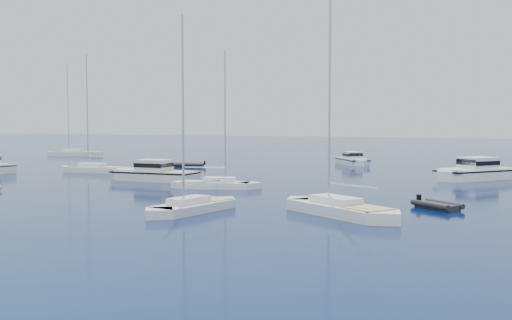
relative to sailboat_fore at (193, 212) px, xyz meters
The scene contains 10 objects.
motor_cruiser_centre 20.71m from the sailboat_fore, 131.83° to the left, with size 2.99×9.75×2.56m, color silver, non-canonical shape.
motor_cruiser_distant 32.69m from the sailboat_fore, 65.19° to the left, with size 3.22×10.51×2.76m, color white, non-canonical shape.
motor_cruiser_horizon 44.77m from the sailboat_fore, 93.59° to the left, with size 2.51×8.20×2.15m, color white, non-canonical shape.
sailboat_fore is the anchor object (origin of this frame).
sailboat_mid_r 8.93m from the sailboat_fore, 17.27° to the left, with size 2.61×10.03×14.75m, color white, non-canonical shape.
sailboat_mid_l 32.43m from the sailboat_fore, 140.42° to the left, with size 2.39×9.18×13.49m, color silver, non-canonical shape.
sailboat_centre 13.29m from the sailboat_fore, 112.99° to the left, with size 2.10×8.07×11.86m, color white, non-canonical shape.
sailboat_far_l 67.41m from the sailboat_fore, 137.86° to the left, with size 2.73×10.49×15.42m, color silver, non-canonical shape.
tender_grey_near 15.45m from the sailboat_fore, 30.21° to the left, with size 1.87×3.37×0.95m, color black, non-canonical shape.
tender_grey_far 38.03m from the sailboat_fore, 121.89° to the left, with size 2.13×3.93×0.95m, color black, non-canonical shape.
Camera 1 is at (23.43, -19.69, 5.49)m, focal length 42.30 mm.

